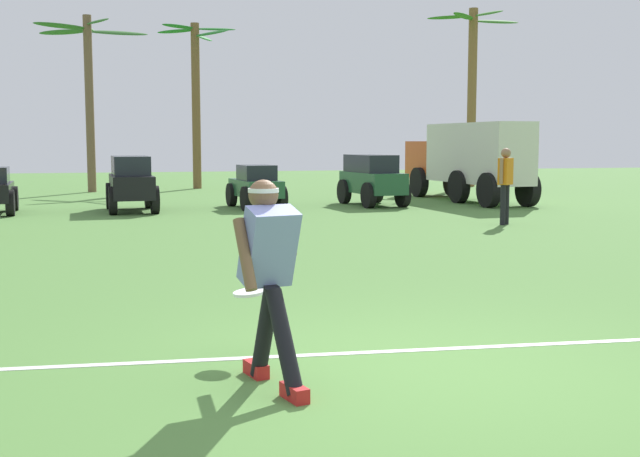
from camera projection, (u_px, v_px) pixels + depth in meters
ground_plane at (417, 370)px, 5.98m from camera, size 80.00×80.00×0.00m
field_line_paint at (393, 351)px, 6.49m from camera, size 27.53×2.26×0.01m
frisbee_thrower at (269, 271)px, 5.52m from camera, size 0.47×1.11×1.43m
frisbee_in_flight at (250, 292)px, 6.35m from camera, size 0.31×0.31×0.05m
teammate_near_sideline at (505, 179)px, 16.28m from camera, size 0.42×0.37×1.56m
parked_car_slot_c at (131, 182)px, 19.50m from camera, size 1.24×2.44×1.34m
parked_car_slot_d at (256, 186)px, 20.43m from camera, size 1.27×2.27×1.10m
parked_car_slot_e at (372, 178)px, 21.33m from camera, size 1.37×2.48×1.34m
box_truck at (468, 158)px, 22.74m from camera, size 1.68×5.96×2.20m
palm_tree_far_left at (89, 84)px, 26.61m from camera, size 3.67×2.79×5.84m
palm_tree_left_of_centre at (196, 90)px, 28.61m from camera, size 2.77×3.25×5.87m
palm_tree_right_of_centre at (472, 84)px, 29.87m from camera, size 3.31×2.72×6.59m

